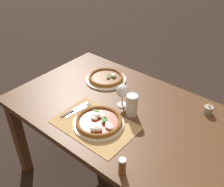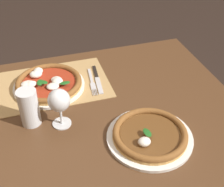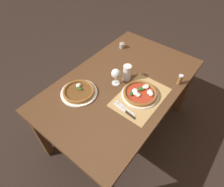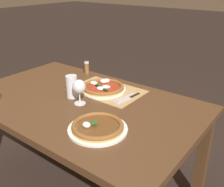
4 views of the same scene
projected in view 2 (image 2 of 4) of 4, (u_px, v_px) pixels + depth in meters
dining_table at (54, 138)px, 1.23m from camera, size 1.50×0.92×0.74m
paper_placemat at (53, 85)px, 1.35m from camera, size 0.48×0.32×0.00m
pizza_near at (48, 83)px, 1.32m from camera, size 0.30×0.30×0.05m
pizza_far at (150, 135)px, 1.08m from camera, size 0.30×0.30×0.05m
wine_glass at (59, 102)px, 1.09m from camera, size 0.08×0.08×0.16m
pint_glass at (29, 108)px, 1.12m from camera, size 0.07×0.07×0.15m
fork at (92, 82)px, 1.36m from camera, size 0.04×0.20×0.00m
knife at (97, 79)px, 1.38m from camera, size 0.04×0.22×0.01m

